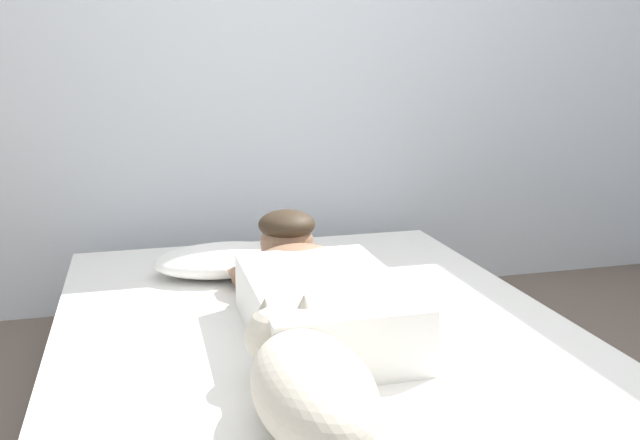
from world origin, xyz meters
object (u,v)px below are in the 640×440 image
pillow (224,260)px  cell_phone (315,334)px  person_lying (312,288)px  coffee_cup (363,274)px  bed (315,377)px  dog (307,381)px

pillow → cell_phone: size_ratio=3.71×
person_lying → coffee_cup: size_ratio=7.36×
cell_phone → bed: bearing=76.1°
bed → pillow: 0.65m
person_lying → bed: bearing=-94.2°
bed → coffee_cup: (0.26, 0.33, 0.21)m
bed → coffee_cup: coffee_cup is taller
person_lying → cell_phone: 0.15m
bed → dog: 0.64m
coffee_cup → dog: bearing=-115.7°
dog → coffee_cup: size_ratio=4.60×
pillow → coffee_cup: (0.46, -0.24, -0.02)m
dog → person_lying: bearing=74.6°
bed → person_lying: 0.28m
person_lying → dog: 0.61m
pillow → person_lying: person_lying is taller
person_lying → cell_phone: (-0.02, -0.11, -0.10)m
pillow → person_lying: size_ratio=0.57×
pillow → cell_phone: 0.67m
pillow → cell_phone: bearing=-74.4°
pillow → dog: size_ratio=0.90×
dog → cell_phone: size_ratio=4.11×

